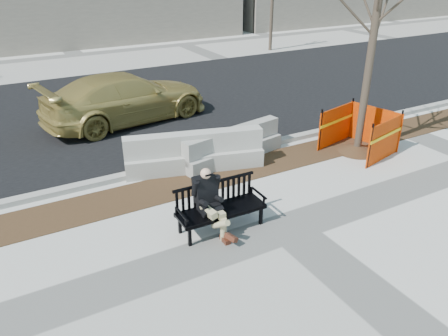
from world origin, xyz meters
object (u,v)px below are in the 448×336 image
Objects in this scene: sedan at (128,121)px; jersey_barrier_left at (195,169)px; tree_fence at (357,151)px; jersey_barrier_right at (233,159)px; seated_man at (209,230)px; bench at (221,228)px.

jersey_barrier_left is (0.34, -4.17, 0.00)m from sedan.
jersey_barrier_right is (-3.18, 1.18, 0.00)m from tree_fence.
tree_fence is 1.12× the size of sedan.
seated_man is at bearing -164.87° from tree_fence.
sedan is at bearing 85.90° from seated_man.
seated_man is 0.38× the size of jersey_barrier_left.
sedan is (-4.61, 5.33, 0.00)m from tree_fence.
tree_fence is 1.74× the size of jersey_barrier_left.
seated_man is at bearing 168.73° from bench.
bench is at bearing -89.80° from jersey_barrier_left.
tree_fence is (5.21, 1.41, 0.00)m from seated_man.
sedan is at bearing 87.93° from bench.
sedan reaches higher than jersey_barrier_left.
bench is 6.80m from sedan.
bench is 2.71m from jersey_barrier_left.
seated_man reaches higher than jersey_barrier_right.
jersey_barrier_left is 1.14× the size of jersey_barrier_right.
seated_man reaches higher than bench.
tree_fence is at bearing 16.09° from seated_man.
tree_fence is 3.39m from jersey_barrier_right.
sedan is 1.56× the size of jersey_barrier_left.
jersey_barrier_right is (1.09, 0.02, 0.00)m from jersey_barrier_left.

